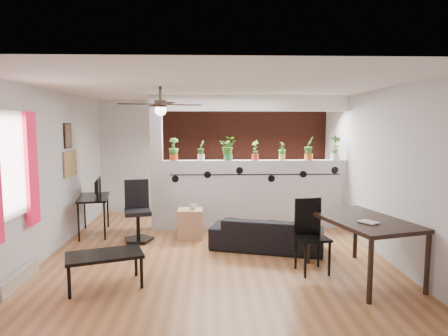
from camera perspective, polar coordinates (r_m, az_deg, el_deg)
room_shell at (r=6.27m, az=-1.28°, el=-0.62°), size 6.30×7.10×2.90m
partition_wall at (r=7.89m, az=4.42°, el=-3.76°), size 3.60×0.18×1.35m
ceiling_header at (r=7.78m, az=4.54°, el=9.22°), size 3.60×0.18×0.30m
pier_column at (r=7.83m, az=-9.57°, el=0.70°), size 0.22×0.20×2.60m
brick_panel at (r=9.26m, az=3.44°, el=1.65°), size 3.90×0.05×2.60m
vine_decal at (r=7.74m, az=4.53°, el=-0.93°), size 3.31×0.01×0.30m
window_assembly at (r=5.63m, az=-28.13°, el=-0.04°), size 0.09×1.30×1.55m
baseboard_heater at (r=5.93m, az=-27.24°, el=-13.79°), size 0.08×1.00×0.18m
corkboard at (r=7.63m, az=-21.11°, el=0.59°), size 0.03×0.60×0.45m
framed_art at (r=7.55m, az=-21.40°, el=4.33°), size 0.03×0.34×0.44m
ceiling_fan at (r=5.97m, az=-9.06°, el=8.71°), size 1.19×1.19×0.43m
potted_plant_0 at (r=7.77m, az=-7.19°, el=2.78°), size 0.26×0.23×0.44m
potted_plant_1 at (r=7.74m, az=-3.30°, el=2.62°), size 0.20×0.23×0.39m
potted_plant_2 at (r=7.74m, az=0.60°, el=2.91°), size 0.27×0.24×0.46m
potted_plant_3 at (r=7.79m, az=4.48°, el=2.64°), size 0.25×0.24×0.39m
potted_plant_4 at (r=7.86m, az=8.30°, el=2.52°), size 0.18×0.21×0.36m
potted_plant_5 at (r=7.97m, az=12.03°, el=2.84°), size 0.30×0.30×0.45m
potted_plant_6 at (r=8.11m, az=15.65°, el=2.93°), size 0.33×0.32×0.49m
sofa at (r=6.69m, az=6.16°, el=-9.35°), size 1.85×1.13×0.51m
cube_shelf at (r=7.28m, az=-4.81°, el=-7.94°), size 0.44×0.40×0.53m
cup at (r=7.20m, az=-4.44°, el=-5.53°), size 0.13×0.13×0.09m
computer_desk at (r=7.82m, az=-18.14°, el=-4.38°), size 0.69×1.06×0.71m
monitor at (r=7.94m, az=-17.88°, el=-3.06°), size 0.32×0.10×0.18m
office_chair at (r=7.22m, az=-12.23°, el=-6.56°), size 0.55×0.55×1.05m
dining_table at (r=5.67m, az=19.21°, el=-7.66°), size 1.27×1.67×0.81m
book at (r=5.34m, az=19.41°, el=-7.45°), size 0.27×0.29×0.02m
folding_chair at (r=5.78m, az=12.19°, el=-8.43°), size 0.47×0.47×1.02m
coffee_table at (r=5.37m, az=-16.71°, el=-12.09°), size 1.05×0.80×0.43m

